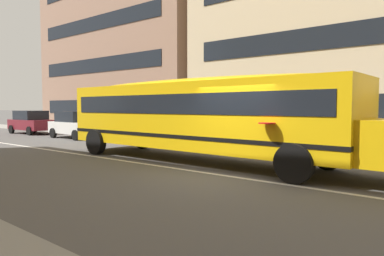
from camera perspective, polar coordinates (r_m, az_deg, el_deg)
ground_plane at (r=9.79m, az=5.82°, el=-7.80°), size 400.00×400.00×0.00m
sidewalk_far at (r=16.11m, az=19.62°, el=-3.52°), size 120.00×3.00×0.01m
lane_centreline at (r=9.78m, az=5.82°, el=-7.79°), size 110.00×0.16×0.01m
school_bus at (r=12.12m, az=1.56°, el=2.55°), size 12.98×3.26×2.89m
parked_car_maroon_by_hydrant at (r=27.39m, az=-24.68°, el=0.93°), size 3.91×1.89×1.64m
parked_car_white_mid_block at (r=22.46m, az=-18.35°, el=0.58°), size 3.97×2.02×1.64m
apartment_block_far_left at (r=33.28m, az=-6.25°, el=17.25°), size 16.55×12.63×19.70m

